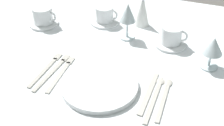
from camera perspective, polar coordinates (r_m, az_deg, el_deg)
The scene contains 17 objects.
dining_table at distance 1.22m, azimuth 2.75°, elevation -0.58°, with size 1.80×1.11×0.74m.
dinner_plate at distance 0.98m, azimuth -2.44°, elevation -4.43°, with size 0.26×0.26×0.02m, color white.
fork_outer at distance 1.06m, azimuth -9.85°, elevation -1.84°, with size 0.03×0.21×0.00m.
fork_inner at distance 1.08m, azimuth -11.44°, elevation -1.46°, with size 0.03×0.23×0.00m.
fork_salad at distance 1.10m, azimuth -12.71°, elevation -0.98°, with size 0.02×0.21×0.00m.
dinner_knife at distance 0.97m, azimuth 7.14°, elevation -6.03°, with size 0.02×0.22×0.00m.
spoon_soup at distance 0.97m, azimuth 8.64°, elevation -5.96°, with size 0.03×0.23×0.01m.
spoon_dessert at distance 0.98m, azimuth 10.40°, elevation -6.00°, with size 0.03×0.21×0.01m.
saucer_left at distance 1.38m, azimuth -13.22°, elevation 7.57°, with size 0.13×0.13×0.01m, color white.
coffee_cup_left at distance 1.36m, azimuth -13.40°, elevation 9.10°, with size 0.11×0.09×0.07m.
saucer_right at distance 1.22m, azimuth 11.35°, elevation 3.77°, with size 0.14×0.14×0.01m, color white.
coffee_cup_right at distance 1.20m, azimuth 11.67°, elevation 5.41°, with size 0.11×0.08×0.07m.
saucer_far at distance 1.36m, azimuth -1.48°, elevation 8.11°, with size 0.13×0.13×0.01m, color white.
coffee_cup_far at distance 1.34m, azimuth -1.43°, elevation 9.60°, with size 0.11×0.08×0.07m.
wine_glass_centre at distance 1.09m, azimuth 19.25°, elevation 3.09°, with size 0.08×0.08×0.13m.
wine_glass_left at distance 1.20m, azimuth 3.13°, elevation 9.49°, with size 0.07×0.07×0.16m.
napkin_folded at distance 1.32m, azimuth 6.16°, elevation 10.24°, with size 0.07×0.07×0.15m, color white.
Camera 1 is at (0.28, -0.93, 1.40)m, focal length 46.49 mm.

